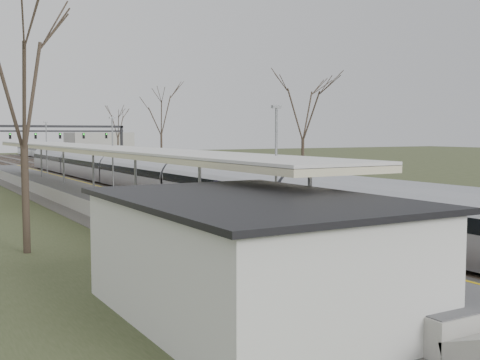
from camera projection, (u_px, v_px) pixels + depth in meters
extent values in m
cube|color=#474442|center=(121.00, 180.00, 62.93)|extent=(24.00, 160.00, 0.10)
cube|color=#4C3828|center=(63.00, 182.00, 59.93)|extent=(2.60, 160.00, 0.06)
cube|color=gray|center=(55.00, 181.00, 59.56)|extent=(0.07, 160.00, 0.12)
cube|color=gray|center=(70.00, 181.00, 60.28)|extent=(0.07, 160.00, 0.12)
cube|color=#4C3828|center=(97.00, 180.00, 61.68)|extent=(2.60, 160.00, 0.06)
cube|color=gray|center=(90.00, 180.00, 61.31)|extent=(0.07, 160.00, 0.12)
cube|color=gray|center=(104.00, 179.00, 62.03)|extent=(0.07, 160.00, 0.12)
cube|color=#4C3828|center=(130.00, 179.00, 63.43)|extent=(2.60, 160.00, 0.06)
cube|color=gray|center=(123.00, 179.00, 63.07)|extent=(0.07, 160.00, 0.12)
cube|color=gray|center=(136.00, 178.00, 63.78)|extent=(0.07, 160.00, 0.12)
cube|color=#4C3828|center=(161.00, 178.00, 65.18)|extent=(2.60, 160.00, 0.06)
cube|color=gray|center=(154.00, 177.00, 64.82)|extent=(0.07, 160.00, 0.12)
cube|color=gray|center=(167.00, 177.00, 65.54)|extent=(0.07, 160.00, 0.12)
cube|color=#4C3828|center=(190.00, 177.00, 66.93)|extent=(2.60, 160.00, 0.06)
cube|color=gray|center=(184.00, 176.00, 66.57)|extent=(0.07, 160.00, 0.12)
cube|color=gray|center=(196.00, 176.00, 67.29)|extent=(0.07, 160.00, 0.12)
cube|color=#9E9B93|center=(80.00, 195.00, 43.28)|extent=(3.50, 69.00, 1.00)
cylinder|color=slate|center=(310.00, 210.00, 19.42)|extent=(0.14, 0.14, 3.00)
cylinder|color=slate|center=(200.00, 190.00, 26.31)|extent=(0.14, 0.14, 3.00)
cylinder|color=slate|center=(136.00, 178.00, 33.21)|extent=(0.14, 0.14, 3.00)
cylinder|color=slate|center=(93.00, 170.00, 40.10)|extent=(0.14, 0.14, 3.00)
cylinder|color=slate|center=(64.00, 165.00, 47.00)|extent=(0.14, 0.14, 3.00)
cylinder|color=slate|center=(41.00, 160.00, 53.90)|extent=(0.14, 0.14, 3.00)
cube|color=silver|center=(97.00, 147.00, 39.12)|extent=(4.10, 50.00, 0.12)
cube|color=beige|center=(97.00, 150.00, 39.13)|extent=(4.10, 50.00, 0.25)
cube|color=silver|center=(250.00, 260.00, 16.04)|extent=(6.00, 9.00, 3.20)
cube|color=black|center=(122.00, 145.00, 93.82)|extent=(0.35, 0.35, 6.00)
cube|color=black|center=(54.00, 126.00, 88.46)|extent=(21.00, 0.35, 0.35)
cube|color=black|center=(54.00, 131.00, 88.51)|extent=(21.00, 0.25, 0.25)
cube|color=black|center=(10.00, 136.00, 85.26)|extent=(0.32, 0.22, 0.85)
sphere|color=#0CFF19|center=(10.00, 134.00, 85.12)|extent=(0.16, 0.16, 0.16)
cube|color=black|center=(36.00, 136.00, 87.02)|extent=(0.32, 0.22, 0.85)
sphere|color=#0CFF19|center=(36.00, 134.00, 86.88)|extent=(0.16, 0.16, 0.16)
cube|color=black|center=(60.00, 136.00, 88.77)|extent=(0.32, 0.22, 0.85)
sphere|color=#0CFF19|center=(60.00, 134.00, 88.63)|extent=(0.16, 0.16, 0.16)
cube|color=black|center=(84.00, 136.00, 90.52)|extent=(0.32, 0.22, 0.85)
sphere|color=#0CFF19|center=(84.00, 134.00, 90.38)|extent=(0.16, 0.16, 0.16)
cube|color=black|center=(106.00, 136.00, 92.27)|extent=(0.32, 0.22, 0.85)
sphere|color=#0CFF19|center=(107.00, 134.00, 92.13)|extent=(0.16, 0.16, 0.16)
cylinder|color=#2D231C|center=(26.00, 200.00, 24.58)|extent=(0.30, 0.30, 4.50)
cylinder|color=#2D231C|center=(303.00, 161.00, 58.56)|extent=(0.30, 0.30, 4.50)
cube|color=#B6B8C1|center=(141.00, 179.00, 50.78)|extent=(2.55, 75.00, 1.60)
cylinder|color=#B6B8C1|center=(141.00, 171.00, 50.73)|extent=(2.60, 74.70, 2.60)
cube|color=black|center=(141.00, 170.00, 50.72)|extent=(2.62, 74.40, 0.55)
cube|color=black|center=(141.00, 190.00, 50.85)|extent=(1.80, 74.00, 0.35)
cube|color=#B6B8C1|center=(67.00, 156.00, 99.79)|extent=(2.55, 75.00, 1.60)
cylinder|color=#B6B8C1|center=(67.00, 152.00, 99.74)|extent=(2.60, 74.70, 2.60)
cube|color=black|center=(67.00, 151.00, 99.73)|extent=(2.62, 74.40, 0.55)
cube|color=#B0100A|center=(151.00, 168.00, 67.55)|extent=(2.55, 0.50, 1.50)
cylinder|color=#B0100A|center=(150.00, 161.00, 67.54)|extent=(2.60, 0.60, 2.60)
cube|color=black|center=(151.00, 159.00, 67.28)|extent=(1.70, 0.12, 0.70)
sphere|color=white|center=(144.00, 169.00, 66.96)|extent=(0.22, 0.22, 0.22)
sphere|color=white|center=(158.00, 168.00, 67.81)|extent=(0.22, 0.22, 0.22)
cube|color=black|center=(67.00, 162.00, 99.86)|extent=(1.80, 74.00, 0.35)
imported|color=navy|center=(216.00, 201.00, 27.01)|extent=(0.67, 0.80, 1.88)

